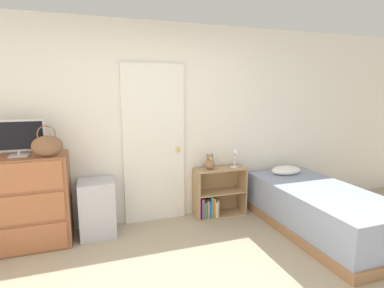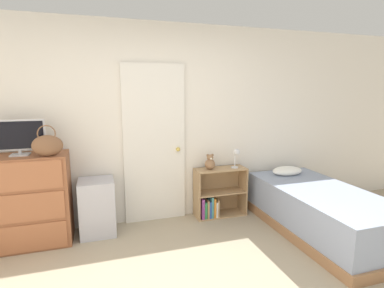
# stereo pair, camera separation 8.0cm
# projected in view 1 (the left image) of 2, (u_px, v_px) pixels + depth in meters

# --- Properties ---
(wall_back) EXTENTS (10.00, 0.06, 2.55)m
(wall_back) POSITION_uv_depth(u_px,v_px,m) (159.00, 125.00, 3.88)
(wall_back) COLOR silver
(wall_back) RESTS_ON ground_plane
(door_closed) EXTENTS (0.80, 0.09, 2.04)m
(door_closed) POSITION_uv_depth(u_px,v_px,m) (154.00, 145.00, 3.85)
(door_closed) COLOR silver
(door_closed) RESTS_ON ground_plane
(dresser) EXTENTS (0.98, 0.47, 1.02)m
(dresser) POSITION_uv_depth(u_px,v_px,m) (22.00, 202.00, 3.25)
(dresser) COLOR brown
(dresser) RESTS_ON ground_plane
(tv) EXTENTS (0.53, 0.16, 0.38)m
(tv) POSITION_uv_depth(u_px,v_px,m) (17.00, 137.00, 3.14)
(tv) COLOR #B7B7BC
(tv) RESTS_ON dresser
(handbag) EXTENTS (0.31, 0.12, 0.33)m
(handbag) POSITION_uv_depth(u_px,v_px,m) (47.00, 146.00, 3.11)
(handbag) COLOR brown
(handbag) RESTS_ON dresser
(storage_bin) EXTENTS (0.41, 0.40, 0.67)m
(storage_bin) POSITION_uv_depth(u_px,v_px,m) (97.00, 208.00, 3.56)
(storage_bin) COLOR #ADADB7
(storage_bin) RESTS_ON ground_plane
(bookshelf) EXTENTS (0.70, 0.28, 0.67)m
(bookshelf) POSITION_uv_depth(u_px,v_px,m) (215.00, 196.00, 4.12)
(bookshelf) COLOR tan
(bookshelf) RESTS_ON ground_plane
(teddy_bear) EXTENTS (0.14, 0.14, 0.21)m
(teddy_bear) POSITION_uv_depth(u_px,v_px,m) (210.00, 163.00, 4.00)
(teddy_bear) COLOR #8C6647
(teddy_bear) RESTS_ON bookshelf
(desk_lamp) EXTENTS (0.11, 0.11, 0.26)m
(desk_lamp) POSITION_uv_depth(u_px,v_px,m) (236.00, 154.00, 4.07)
(desk_lamp) COLOR silver
(desk_lamp) RESTS_ON bookshelf
(bed) EXTENTS (0.98, 1.97, 0.65)m
(bed) POSITION_uv_depth(u_px,v_px,m) (320.00, 210.00, 3.66)
(bed) COLOR #996B47
(bed) RESTS_ON ground_plane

